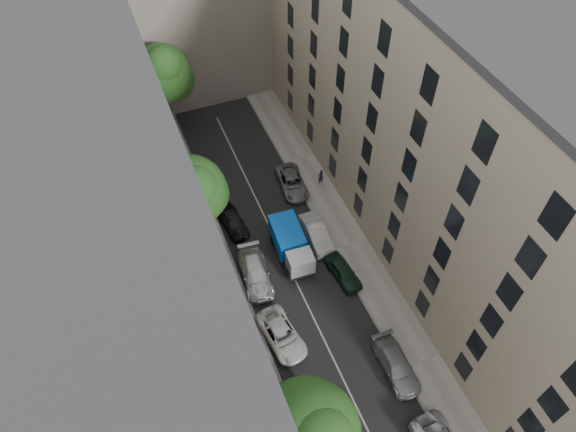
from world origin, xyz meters
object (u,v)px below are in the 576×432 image
car_left_4 (233,221)px  car_left_3 (255,273)px  tarp_truck (291,244)px  tree_far (163,76)px  car_right_2 (344,272)px  car_right_1 (396,365)px  lamp_post (234,295)px  car_right_3 (316,233)px  pedestrian (321,176)px  car_left_5 (206,180)px  car_left_2 (282,335)px  tree_mid (192,193)px  car_left_1 (302,413)px  car_right_4 (292,183)px

car_left_4 → car_left_3: bearing=-96.0°
tarp_truck → tree_far: tree_far is taller
car_right_2 → car_left_3: bearing=153.1°
car_left_3 → car_right_2: bearing=-14.4°
car_right_1 → lamp_post: (-8.89, 7.45, 3.01)m
car_right_3 → pedestrian: bearing=64.0°
car_right_3 → car_right_1: bearing=-86.7°
car_left_3 → car_right_1: (6.40, -10.60, -0.06)m
tree_far → car_left_5: bearing=-83.3°
car_left_2 → tree_mid: tree_mid is taller
car_left_1 → car_left_3: size_ratio=0.90×
car_right_2 → tree_mid: (-9.31, 7.49, 5.14)m
car_left_4 → car_right_2: size_ratio=1.05×
car_right_2 → lamp_post: lamp_post is taller
car_left_4 → car_right_2: 10.25m
lamp_post → tree_far: bearing=88.0°
car_left_1 → car_right_3: size_ratio=1.03×
tree_far → lamp_post: tree_far is taller
car_left_5 → car_left_4: bearing=-88.0°
car_right_1 → lamp_post: size_ratio=0.82×
car_left_2 → car_left_4: bearing=82.2°
car_left_1 → tree_far: bearing=93.7°
car_right_2 → tree_far: bearing=104.3°
tarp_truck → car_left_1: 13.03m
car_left_2 → car_right_3: size_ratio=1.06×
car_left_2 → pedestrian: 15.85m
car_right_1 → car_left_3: bearing=122.4°
car_left_2 → car_left_3: car_left_3 is taller
car_left_2 → lamp_post: 4.62m
tarp_truck → car_right_1: bearing=-71.9°
car_left_2 → car_right_1: 8.12m
car_right_1 → pedestrian: bearing=83.5°
car_left_5 → car_right_1: car_left_5 is taller
car_left_2 → tree_far: tree_far is taller
car_left_4 → car_right_2: bearing=-57.3°
lamp_post → pedestrian: lamp_post is taller
car_left_2 → car_left_5: size_ratio=1.15×
car_right_3 → tree_far: size_ratio=0.45×
lamp_post → car_right_2: bearing=4.8°
tree_far → pedestrian: size_ratio=6.52×
car_left_5 → tree_far: size_ratio=0.42×
car_left_3 → car_right_4: size_ratio=1.08×
tarp_truck → tree_far: 19.47m
tarp_truck → car_left_3: size_ratio=1.07×
tarp_truck → tree_far: bearing=109.6°
car_left_5 → car_right_3: car_right_3 is taller
car_left_1 → car_right_4: car_left_1 is taller
car_left_3 → car_right_3: (5.94, 1.80, -0.01)m
car_left_2 → car_right_4: 14.98m
car_left_5 → car_right_3: (6.74, -9.40, 0.05)m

